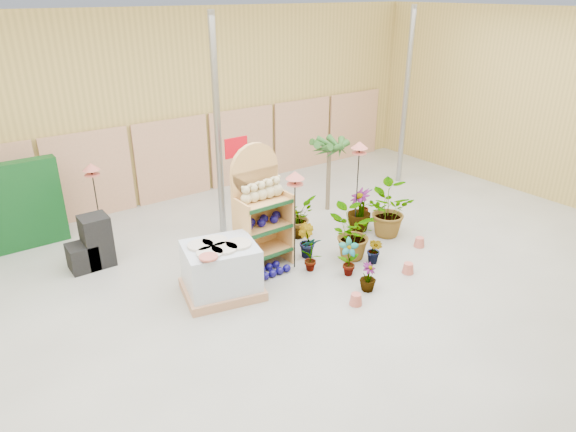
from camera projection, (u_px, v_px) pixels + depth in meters
name	position (u px, v px, depth m)	size (l,w,h in m)	color
room	(294.00, 164.00, 8.39)	(15.20, 12.10, 4.70)	gray
display_shelf	(259.00, 211.00, 9.51)	(0.99, 0.63, 2.35)	tan
teddy_bears	(263.00, 191.00, 9.28)	(0.88, 0.24, 0.38)	#C6B685
gazing_balls_shelf	(263.00, 221.00, 9.48)	(0.86, 0.30, 0.16)	#0F0B57
gazing_balls_floor	(273.00, 270.00, 9.51)	(0.63, 0.39, 0.15)	#0F0B57
pallet_stack	(221.00, 270.00, 8.73)	(1.51, 1.35, 0.97)	#A37455
charcoal_planters	(92.00, 246.00, 9.64)	(0.80, 0.50, 1.00)	black
trellis_stock	(9.00, 208.00, 10.07)	(2.00, 0.30, 1.80)	#0B3C14
offer_sign	(237.00, 168.00, 10.24)	(0.50, 0.08, 2.20)	gray
bird_table_front	(295.00, 179.00, 9.03)	(0.34, 0.34, 1.92)	black
bird_table_right	(359.00, 148.00, 10.38)	(0.34, 0.34, 2.03)	black
bird_table_back	(91.00, 169.00, 10.17)	(0.34, 0.34, 1.69)	black
palm	(329.00, 146.00, 11.68)	(0.70, 0.70, 1.83)	brown
potted_plant_0	(311.00, 253.00, 9.51)	(0.38, 0.25, 0.71)	#204A19
potted_plant_2	(351.00, 234.00, 9.89)	(0.93, 0.81, 1.03)	#204A19
potted_plant_3	(359.00, 210.00, 11.08)	(0.53, 0.53, 0.95)	#204A19
potted_plant_4	(364.00, 202.00, 11.77)	(0.39, 0.27, 0.75)	#204A19
potted_plant_5	(306.00, 241.00, 10.02)	(0.37, 0.30, 0.68)	#204A19
potted_plant_6	(297.00, 216.00, 10.89)	(0.77, 0.67, 0.85)	#204A19
potted_plant_7	(368.00, 277.00, 8.91)	(0.29, 0.29, 0.52)	#204A19
potted_plant_8	(348.00, 257.00, 9.34)	(0.39, 0.26, 0.73)	#204A19
potted_plant_9	(375.00, 251.00, 9.77)	(0.31, 0.25, 0.56)	#204A19
potted_plant_10	(386.00, 210.00, 10.82)	(1.02, 0.89, 1.14)	#204A19
potted_plant_11	(298.00, 223.00, 10.81)	(0.36, 0.36, 0.65)	#204A19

